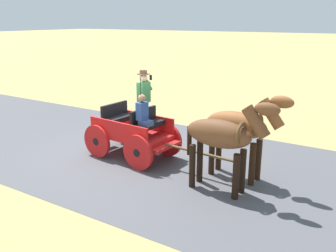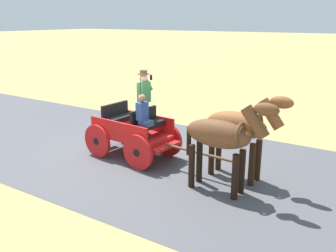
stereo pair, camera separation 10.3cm
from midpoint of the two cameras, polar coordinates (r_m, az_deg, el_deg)
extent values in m
plane|color=tan|center=(10.98, -5.92, -4.08)|extent=(200.00, 200.00, 0.00)
cube|color=#4C4C51|center=(10.97, -5.93, -4.06)|extent=(6.72, 160.00, 0.01)
cube|color=red|center=(10.44, -5.29, -1.32)|extent=(1.38, 2.29, 0.12)
cube|color=red|center=(10.77, -3.29, 0.84)|extent=(0.23, 2.09, 0.44)
cube|color=red|center=(9.96, -7.53, -0.58)|extent=(0.23, 2.09, 0.44)
cube|color=red|center=(9.73, 0.06, -3.21)|extent=(1.10, 0.33, 0.08)
cube|color=red|center=(11.31, -9.77, -1.05)|extent=(0.73, 0.26, 0.06)
cube|color=black|center=(9.95, -2.76, 0.12)|extent=(1.05, 0.44, 0.14)
cube|color=black|center=(10.00, -3.57, 1.51)|extent=(1.02, 0.16, 0.44)
cube|color=black|center=(10.66, -7.31, 1.12)|extent=(1.05, 0.44, 0.14)
cube|color=black|center=(10.73, -8.04, 2.41)|extent=(1.02, 0.16, 0.44)
cylinder|color=red|center=(10.50, 0.24, -2.17)|extent=(0.18, 0.96, 0.96)
cylinder|color=black|center=(10.50, 0.24, -2.17)|extent=(0.14, 0.22, 0.21)
cylinder|color=red|center=(9.56, -4.46, -4.15)|extent=(0.18, 0.96, 0.96)
cylinder|color=black|center=(9.56, -4.46, -4.15)|extent=(0.14, 0.22, 0.21)
cylinder|color=red|center=(11.45, -5.93, -0.67)|extent=(0.18, 0.96, 0.96)
cylinder|color=black|center=(11.45, -5.93, -0.67)|extent=(0.14, 0.22, 0.21)
cylinder|color=red|center=(10.59, -10.72, -2.31)|extent=(0.18, 0.96, 0.96)
cylinder|color=black|center=(10.59, -10.72, -2.31)|extent=(0.14, 0.22, 0.21)
cylinder|color=brown|center=(9.19, 4.95, -4.14)|extent=(0.24, 2.00, 0.07)
cylinder|color=black|center=(9.55, -3.98, 3.75)|extent=(0.02, 0.02, 1.30)
cylinder|color=#384C7F|center=(10.19, -3.42, 1.27)|extent=(0.22, 0.22, 0.90)
cube|color=#387F47|center=(10.03, -3.49, 5.30)|extent=(0.36, 0.25, 0.56)
sphere|color=beige|center=(9.96, -3.53, 7.56)|extent=(0.22, 0.22, 0.22)
cylinder|color=#473323|center=(9.94, -3.54, 8.13)|extent=(0.36, 0.36, 0.01)
cylinder|color=#473323|center=(9.94, -3.55, 8.42)|extent=(0.20, 0.20, 0.10)
cylinder|color=#387F47|center=(10.10, -2.67, 6.44)|extent=(0.27, 0.10, 0.32)
cube|color=black|center=(10.10, -2.38, 7.59)|extent=(0.03, 0.07, 0.14)
cube|color=#384C7F|center=(9.65, -3.18, 0.47)|extent=(0.31, 0.34, 0.14)
cube|color=#2D4C99|center=(9.65, -3.75, 2.35)|extent=(0.32, 0.22, 0.48)
sphere|color=#9E7051|center=(9.57, -3.79, 4.39)|extent=(0.20, 0.20, 0.20)
ellipsoid|color=brown|center=(8.96, 10.94, 0.18)|extent=(0.68, 1.60, 0.64)
cylinder|color=black|center=(9.18, 14.22, -5.21)|extent=(0.15, 0.15, 1.05)
cylinder|color=black|center=(8.86, 13.28, -5.93)|extent=(0.15, 0.15, 1.05)
cylinder|color=black|center=(9.61, 8.23, -3.86)|extent=(0.15, 0.15, 1.05)
cylinder|color=black|center=(9.31, 7.14, -4.49)|extent=(0.15, 0.15, 1.05)
cylinder|color=brown|center=(8.54, 16.14, 1.80)|extent=(0.31, 0.67, 0.73)
ellipsoid|color=brown|center=(8.40, 17.70, 3.56)|extent=(0.26, 0.56, 0.28)
cube|color=black|center=(8.54, 16.04, 2.06)|extent=(0.10, 0.51, 0.56)
cylinder|color=black|center=(9.38, 6.79, -0.82)|extent=(0.11, 0.11, 0.70)
torus|color=brown|center=(8.72, 14.17, 0.08)|extent=(0.55, 0.11, 0.55)
ellipsoid|color=brown|center=(8.20, 8.13, -1.21)|extent=(0.60, 1.58, 0.64)
cylinder|color=black|center=(8.44, 11.80, -6.99)|extent=(0.15, 0.15, 1.05)
cylinder|color=black|center=(8.13, 10.80, -7.87)|extent=(0.15, 0.15, 1.05)
cylinder|color=black|center=(8.87, 5.25, -5.53)|extent=(0.15, 0.15, 1.05)
cylinder|color=black|center=(8.57, 4.07, -6.29)|extent=(0.15, 0.15, 1.05)
cylinder|color=brown|center=(7.77, 13.83, 0.56)|extent=(0.28, 0.66, 0.73)
ellipsoid|color=brown|center=(7.63, 15.52, 2.49)|extent=(0.24, 0.55, 0.28)
cube|color=black|center=(7.77, 13.71, 0.84)|extent=(0.07, 0.50, 0.56)
cylinder|color=black|center=(8.62, 3.63, -2.30)|extent=(0.11, 0.11, 0.70)
torus|color=brown|center=(7.96, 11.68, -1.32)|extent=(0.55, 0.09, 0.55)
camera|label=1|loc=(0.05, -89.69, 0.09)|focal=38.96mm
camera|label=2|loc=(0.05, 90.31, -0.09)|focal=38.96mm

